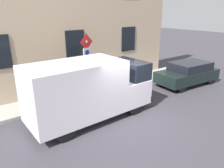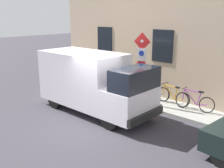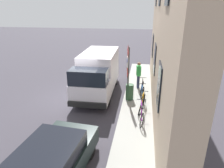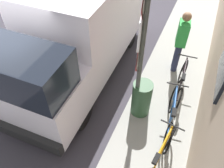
{
  "view_description": "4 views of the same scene",
  "coord_description": "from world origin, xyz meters",
  "px_view_note": "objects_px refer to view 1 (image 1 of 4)",
  "views": [
    {
      "loc": [
        -6.07,
        5.35,
        4.36
      ],
      "look_at": [
        1.6,
        -0.46,
        1.02
      ],
      "focal_mm": 34.14,
      "sensor_mm": 36.0,
      "label": 1
    },
    {
      "loc": [
        -6.2,
        -6.67,
        4.06
      ],
      "look_at": [
        1.57,
        0.68,
        1.19
      ],
      "focal_mm": 41.9,
      "sensor_mm": 36.0,
      "label": 2
    },
    {
      "loc": [
        3.69,
        -10.26,
        5.13
      ],
      "look_at": [
        2.11,
        -0.45,
        1.27
      ],
      "focal_mm": 32.16,
      "sensor_mm": 36.0,
      "label": 3
    },
    {
      "loc": [
        3.69,
        -3.05,
        4.45
      ],
      "look_at": [
        2.41,
        -0.07,
        1.09
      ],
      "focal_mm": 35.97,
      "sensor_mm": 36.0,
      "label": 4
    }
  ],
  "objects_px": {
    "pedestrian": "(46,83)",
    "litter_bin": "(85,87)",
    "sign_post_stacked": "(87,59)",
    "bicycle_black": "(63,88)",
    "parked_hatchback": "(188,73)",
    "bicycle_orange": "(97,81)",
    "bicycle_purple": "(111,77)",
    "bicycle_blue": "(81,84)",
    "delivery_van": "(89,89)"
  },
  "relations": [
    {
      "from": "delivery_van",
      "to": "parked_hatchback",
      "type": "xyz_separation_m",
      "value": [
        0.15,
        -7.13,
        -0.6
      ]
    },
    {
      "from": "bicycle_blue",
      "to": "bicycle_black",
      "type": "relative_size",
      "value": 1.0
    },
    {
      "from": "bicycle_black",
      "to": "litter_bin",
      "type": "height_order",
      "value": "litter_bin"
    },
    {
      "from": "bicycle_black",
      "to": "litter_bin",
      "type": "distance_m",
      "value": 1.15
    },
    {
      "from": "delivery_van",
      "to": "pedestrian",
      "type": "height_order",
      "value": "delivery_van"
    },
    {
      "from": "parked_hatchback",
      "to": "bicycle_orange",
      "type": "xyz_separation_m",
      "value": [
        2.63,
        4.94,
        -0.22
      ]
    },
    {
      "from": "bicycle_purple",
      "to": "bicycle_black",
      "type": "height_order",
      "value": "same"
    },
    {
      "from": "sign_post_stacked",
      "to": "bicycle_black",
      "type": "distance_m",
      "value": 2.06
    },
    {
      "from": "sign_post_stacked",
      "to": "bicycle_orange",
      "type": "relative_size",
      "value": 1.78
    },
    {
      "from": "bicycle_purple",
      "to": "parked_hatchback",
      "type": "bearing_deg",
      "value": 142.0
    },
    {
      "from": "delivery_van",
      "to": "litter_bin",
      "type": "height_order",
      "value": "delivery_van"
    },
    {
      "from": "delivery_van",
      "to": "bicycle_purple",
      "type": "xyz_separation_m",
      "value": [
        2.77,
        -3.24,
        -0.82
      ]
    },
    {
      "from": "sign_post_stacked",
      "to": "bicycle_blue",
      "type": "bearing_deg",
      "value": -4.19
    },
    {
      "from": "delivery_van",
      "to": "bicycle_black",
      "type": "relative_size",
      "value": 3.13
    },
    {
      "from": "sign_post_stacked",
      "to": "litter_bin",
      "type": "relative_size",
      "value": 3.39
    },
    {
      "from": "bicycle_orange",
      "to": "litter_bin",
      "type": "bearing_deg",
      "value": 39.32
    },
    {
      "from": "bicycle_orange",
      "to": "bicycle_blue",
      "type": "distance_m",
      "value": 1.05
    },
    {
      "from": "parked_hatchback",
      "to": "bicycle_blue",
      "type": "bearing_deg",
      "value": -18.89
    },
    {
      "from": "delivery_van",
      "to": "bicycle_purple",
      "type": "distance_m",
      "value": 4.34
    },
    {
      "from": "delivery_van",
      "to": "bicycle_blue",
      "type": "bearing_deg",
      "value": 66.7
    },
    {
      "from": "sign_post_stacked",
      "to": "parked_hatchback",
      "type": "relative_size",
      "value": 0.74
    },
    {
      "from": "bicycle_orange",
      "to": "pedestrian",
      "type": "bearing_deg",
      "value": 14.13
    },
    {
      "from": "bicycle_purple",
      "to": "bicycle_black",
      "type": "distance_m",
      "value": 3.15
    },
    {
      "from": "sign_post_stacked",
      "to": "bicycle_orange",
      "type": "bearing_deg",
      "value": -52.01
    },
    {
      "from": "delivery_van",
      "to": "pedestrian",
      "type": "xyz_separation_m",
      "value": [
        2.47,
        0.86,
        -0.26
      ]
    },
    {
      "from": "parked_hatchback",
      "to": "bicycle_black",
      "type": "xyz_separation_m",
      "value": [
        2.63,
        7.04,
        -0.22
      ]
    },
    {
      "from": "litter_bin",
      "to": "bicycle_purple",
      "type": "bearing_deg",
      "value": -72.26
    },
    {
      "from": "sign_post_stacked",
      "to": "bicycle_black",
      "type": "relative_size",
      "value": 1.78
    },
    {
      "from": "bicycle_black",
      "to": "litter_bin",
      "type": "relative_size",
      "value": 1.91
    },
    {
      "from": "bicycle_purple",
      "to": "bicycle_blue",
      "type": "distance_m",
      "value": 2.1
    },
    {
      "from": "delivery_van",
      "to": "pedestrian",
      "type": "bearing_deg",
      "value": 108.35
    },
    {
      "from": "bicycle_purple",
      "to": "litter_bin",
      "type": "distance_m",
      "value": 2.37
    },
    {
      "from": "bicycle_orange",
      "to": "pedestrian",
      "type": "xyz_separation_m",
      "value": [
        -0.31,
        3.05,
        0.56
      ]
    },
    {
      "from": "parked_hatchback",
      "to": "bicycle_blue",
      "type": "relative_size",
      "value": 2.41
    },
    {
      "from": "bicycle_orange",
      "to": "bicycle_black",
      "type": "bearing_deg",
      "value": 8.42
    },
    {
      "from": "litter_bin",
      "to": "bicycle_blue",
      "type": "bearing_deg",
      "value": -12.26
    },
    {
      "from": "delivery_van",
      "to": "bicycle_black",
      "type": "bearing_deg",
      "value": 87.18
    },
    {
      "from": "bicycle_purple",
      "to": "litter_bin",
      "type": "xyz_separation_m",
      "value": [
        -0.72,
        2.26,
        0.08
      ]
    },
    {
      "from": "bicycle_black",
      "to": "litter_bin",
      "type": "xyz_separation_m",
      "value": [
        -0.72,
        -0.89,
        0.08
      ]
    },
    {
      "from": "pedestrian",
      "to": "litter_bin",
      "type": "bearing_deg",
      "value": -111.25
    },
    {
      "from": "sign_post_stacked",
      "to": "parked_hatchback",
      "type": "bearing_deg",
      "value": -106.21
    },
    {
      "from": "bicycle_purple",
      "to": "bicycle_orange",
      "type": "xyz_separation_m",
      "value": [
        0.0,
        1.05,
        0.0
      ]
    },
    {
      "from": "delivery_van",
      "to": "bicycle_orange",
      "type": "bearing_deg",
      "value": 50.79
    },
    {
      "from": "sign_post_stacked",
      "to": "delivery_van",
      "type": "relative_size",
      "value": 0.57
    },
    {
      "from": "delivery_van",
      "to": "litter_bin",
      "type": "distance_m",
      "value": 2.39
    },
    {
      "from": "sign_post_stacked",
      "to": "delivery_van",
      "type": "height_order",
      "value": "sign_post_stacked"
    },
    {
      "from": "bicycle_blue",
      "to": "litter_bin",
      "type": "height_order",
      "value": "litter_bin"
    },
    {
      "from": "sign_post_stacked",
      "to": "bicycle_black",
      "type": "xyz_separation_m",
      "value": [
        0.87,
        0.99,
        -1.59
      ]
    },
    {
      "from": "bicycle_orange",
      "to": "bicycle_black",
      "type": "height_order",
      "value": "same"
    },
    {
      "from": "bicycle_orange",
      "to": "bicycle_blue",
      "type": "xyz_separation_m",
      "value": [
        -0.0,
        1.05,
        0.0
      ]
    }
  ]
}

